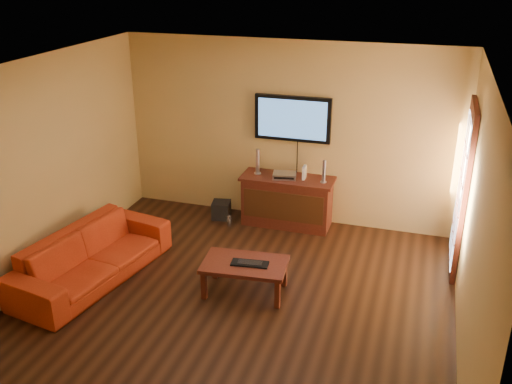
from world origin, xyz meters
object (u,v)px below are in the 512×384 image
at_px(media_console, 287,201).
at_px(game_console, 304,172).
at_px(sofa, 91,248).
at_px(av_receiver, 285,175).
at_px(speaker_left, 258,162).
at_px(coffee_table, 245,267).
at_px(television, 293,119).
at_px(bottle, 229,221).
at_px(subwoofer, 221,210).
at_px(keyboard, 250,263).
at_px(speaker_right, 324,172).

height_order(media_console, game_console, game_console).
xyz_separation_m(sofa, av_receiver, (1.89, 2.20, 0.37)).
bearing_deg(av_receiver, speaker_left, 163.46).
distance_m(media_console, speaker_left, 0.72).
bearing_deg(media_console, game_console, 7.12).
bearing_deg(game_console, coffee_table, -98.01).
bearing_deg(television, bottle, -145.97).
xyz_separation_m(television, subwoofer, (-1.02, -0.31, -1.45)).
xyz_separation_m(media_console, av_receiver, (-0.04, -0.02, 0.41)).
distance_m(television, sofa, 3.32).
bearing_deg(keyboard, coffee_table, 165.97).
xyz_separation_m(media_console, sofa, (-1.93, -2.22, 0.04)).
bearing_deg(subwoofer, television, 6.37).
xyz_separation_m(media_console, coffee_table, (-0.01, -1.96, -0.03)).
bearing_deg(media_console, sofa, -130.97).
xyz_separation_m(speaker_right, subwoofer, (-1.56, -0.06, -0.78)).
bearing_deg(game_console, bottle, -162.06).
relative_size(television, coffee_table, 1.07).
bearing_deg(subwoofer, keyboard, -70.70).
distance_m(television, speaker_left, 0.83).
xyz_separation_m(speaker_left, bottle, (-0.34, -0.35, -0.85)).
bearing_deg(coffee_table, game_console, 82.72).
relative_size(coffee_table, av_receiver, 3.14).
relative_size(speaker_left, game_console, 1.97).
bearing_deg(speaker_left, television, 22.43).
bearing_deg(sofa, television, -28.27).
distance_m(television, av_receiver, 0.83).
bearing_deg(speaker_left, game_console, 0.29).
relative_size(sofa, bottle, 11.87).
xyz_separation_m(game_console, subwoofer, (-1.26, -0.12, -0.72)).
distance_m(coffee_table, keyboard, 0.10).
height_order(game_console, subwoofer, game_console).
height_order(sofa, speaker_left, speaker_left).
xyz_separation_m(coffee_table, sofa, (-1.91, -0.26, 0.07)).
distance_m(television, bottle, 1.79).
distance_m(media_console, coffee_table, 1.96).
bearing_deg(media_console, speaker_left, 176.77).
distance_m(speaker_right, av_receiver, 0.59).
distance_m(speaker_right, keyboard, 2.07).
bearing_deg(coffee_table, sofa, -172.24).
relative_size(av_receiver, bottle, 1.83).
height_order(sofa, keyboard, sofa).
bearing_deg(speaker_right, sofa, -138.31).
bearing_deg(television, speaker_left, -157.57).
height_order(coffee_table, keyboard, keyboard).
xyz_separation_m(coffee_table, speaker_right, (0.55, 1.93, 0.56)).
xyz_separation_m(television, coffee_table, (-0.01, -2.18, -1.24)).
distance_m(sofa, game_console, 3.16).
bearing_deg(av_receiver, keyboard, -97.78).
xyz_separation_m(television, speaker_left, (-0.47, -0.19, -0.66)).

